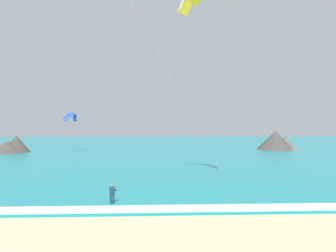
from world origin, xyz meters
name	(u,v)px	position (x,y,z in m)	size (l,w,h in m)	color
sea	(148,147)	(0.00, 73.70, 0.10)	(200.00, 120.00, 0.20)	teal
surf_foam	(128,209)	(0.00, 14.70, 0.22)	(200.00, 1.83, 0.04)	white
surfboard	(112,206)	(-1.37, 16.41, 0.03)	(0.73, 1.46, 0.09)	white
kitesurfer	(112,194)	(-1.36, 16.43, 0.94)	(0.59, 0.59, 1.69)	#143347
kite_distant	(71,116)	(-15.80, 58.73, 7.89)	(1.95, 5.69, 2.05)	blue
headland_right	(279,142)	(30.86, 63.20, 1.84)	(10.54, 9.65, 4.48)	#47423D
headland_left	(6,147)	(-28.96, 57.60, 1.34)	(10.86, 9.41, 3.78)	#47423D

